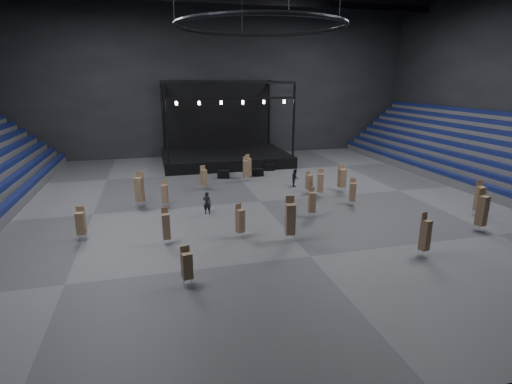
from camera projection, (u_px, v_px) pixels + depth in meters
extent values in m
plane|color=#4A4A4C|center=(260.00, 201.00, 31.76)|extent=(50.00, 50.00, 0.00)
cube|color=black|center=(216.00, 82.00, 48.81)|extent=(50.00, 0.20, 18.00)
cube|color=black|center=(486.00, 98.00, 9.74)|extent=(50.00, 0.20, 18.00)
cube|color=#0D113C|center=(4.00, 208.00, 27.12)|extent=(0.59, 40.00, 0.40)
cube|color=#4B4B4E|center=(484.00, 180.00, 36.83)|extent=(7.20, 40.00, 0.75)
cube|color=#0D113C|center=(454.00, 176.00, 35.88)|extent=(0.59, 40.00, 0.40)
cube|color=#4B4B4E|center=(488.00, 176.00, 36.84)|extent=(6.30, 40.00, 1.50)
cube|color=#0D113C|center=(464.00, 168.00, 35.89)|extent=(0.59, 40.00, 0.40)
cube|color=#4B4B4E|center=(493.00, 172.00, 36.84)|extent=(5.40, 40.00, 2.25)
cube|color=#0D113C|center=(474.00, 159.00, 35.90)|extent=(0.59, 40.00, 0.40)
cube|color=#4B4B4E|center=(498.00, 167.00, 36.85)|extent=(4.50, 40.00, 3.00)
cube|color=#0D113C|center=(483.00, 150.00, 35.91)|extent=(0.59, 40.00, 0.40)
cube|color=#4B4B4E|center=(502.00, 163.00, 36.85)|extent=(3.60, 40.00, 3.75)
cube|color=#0D113C|center=(493.00, 142.00, 35.92)|extent=(0.59, 40.00, 0.40)
cube|color=#4B4B4E|center=(507.00, 159.00, 36.86)|extent=(2.70, 40.00, 4.50)
cube|color=#0D113C|center=(502.00, 133.00, 35.93)|extent=(0.59, 40.00, 0.40)
cube|color=#4B4B4E|center=(512.00, 155.00, 36.86)|extent=(1.80, 40.00, 5.25)
cube|color=#0D113C|center=(512.00, 124.00, 35.94)|extent=(0.59, 40.00, 0.40)
cube|color=black|center=(225.00, 158.00, 46.01)|extent=(14.00, 10.00, 1.20)
cube|color=black|center=(217.00, 114.00, 49.21)|extent=(13.30, 0.30, 8.00)
cylinder|color=black|center=(166.00, 124.00, 38.90)|extent=(0.24, 0.24, 7.80)
cylinder|color=black|center=(163.00, 116.00, 47.46)|extent=(0.24, 0.24, 7.80)
cylinder|color=black|center=(294.00, 121.00, 42.09)|extent=(0.24, 0.24, 7.80)
cylinder|color=black|center=(269.00, 114.00, 50.65)|extent=(0.24, 0.24, 7.80)
cube|color=black|center=(232.00, 83.00, 39.42)|extent=(13.40, 0.25, 0.25)
cube|color=black|center=(217.00, 82.00, 47.98)|extent=(13.40, 0.25, 0.25)
cube|color=black|center=(232.00, 98.00, 39.83)|extent=(13.40, 0.20, 0.20)
cylinder|color=white|center=(176.00, 103.00, 38.61)|extent=(0.24, 0.24, 0.35)
cylinder|color=white|center=(199.00, 103.00, 39.14)|extent=(0.24, 0.24, 0.35)
cylinder|color=white|center=(221.00, 103.00, 39.68)|extent=(0.24, 0.24, 0.35)
cylinder|color=white|center=(243.00, 102.00, 40.21)|extent=(0.24, 0.24, 0.35)
cylinder|color=white|center=(264.00, 102.00, 40.74)|extent=(0.24, 0.24, 0.35)
cylinder|color=white|center=(284.00, 102.00, 41.27)|extent=(0.24, 0.24, 0.35)
torus|color=black|center=(261.00, 26.00, 28.17)|extent=(12.30, 12.30, 0.30)
cylinder|color=black|center=(242.00, 2.00, 33.07)|extent=(0.04, 0.04, 5.00)
cube|color=black|center=(223.00, 0.00, 40.97)|extent=(49.00, 0.35, 0.70)
cube|color=black|center=(223.00, 174.00, 39.06)|extent=(1.26, 0.89, 0.76)
cube|color=black|center=(258.00, 172.00, 39.88)|extent=(1.15, 0.63, 0.75)
cube|color=black|center=(269.00, 167.00, 42.26)|extent=(1.12, 0.64, 0.71)
cylinder|color=silver|center=(310.00, 216.00, 27.89)|extent=(0.03, 0.03, 0.38)
cylinder|color=silver|center=(308.00, 214.00, 28.22)|extent=(0.03, 0.03, 0.38)
cylinder|color=silver|center=(315.00, 215.00, 27.97)|extent=(0.03, 0.03, 0.38)
cylinder|color=silver|center=(313.00, 214.00, 28.31)|extent=(0.03, 0.03, 0.38)
cube|color=#A5835B|center=(312.00, 202.00, 27.85)|extent=(0.51, 0.51, 1.45)
cube|color=#A5835B|center=(311.00, 192.00, 27.84)|extent=(0.44, 0.10, 0.80)
cylinder|color=silver|center=(479.00, 230.00, 25.25)|extent=(0.03, 0.03, 0.44)
cylinder|color=silver|center=(474.00, 227.00, 25.64)|extent=(0.03, 0.03, 0.44)
cylinder|color=silver|center=(485.00, 229.00, 25.35)|extent=(0.03, 0.03, 0.44)
cylinder|color=silver|center=(480.00, 227.00, 25.75)|extent=(0.03, 0.03, 0.44)
cube|color=#A5835B|center=(482.00, 211.00, 25.17)|extent=(0.66, 0.66, 1.92)
cube|color=#A5835B|center=(481.00, 196.00, 25.11)|extent=(0.51, 0.20, 1.05)
cylinder|color=silver|center=(164.00, 243.00, 23.36)|extent=(0.03, 0.03, 0.36)
cylinder|color=silver|center=(164.00, 241.00, 23.68)|extent=(0.03, 0.03, 0.36)
cylinder|color=silver|center=(170.00, 242.00, 23.44)|extent=(0.03, 0.03, 0.36)
cylinder|color=silver|center=(170.00, 240.00, 23.76)|extent=(0.03, 0.03, 0.36)
cube|color=#A5835B|center=(166.00, 226.00, 23.30)|extent=(0.47, 0.47, 1.52)
cube|color=#A5835B|center=(165.00, 214.00, 23.27)|extent=(0.41, 0.09, 0.84)
cylinder|color=silver|center=(79.00, 239.00, 23.89)|extent=(0.03, 0.03, 0.41)
cylinder|color=silver|center=(80.00, 236.00, 24.26)|extent=(0.03, 0.03, 0.41)
cylinder|color=silver|center=(86.00, 238.00, 23.99)|extent=(0.03, 0.03, 0.41)
cylinder|color=silver|center=(86.00, 236.00, 24.35)|extent=(0.03, 0.03, 0.41)
cube|color=#A5835B|center=(81.00, 223.00, 23.87)|extent=(0.54, 0.54, 1.37)
cube|color=#A5835B|center=(80.00, 212.00, 23.90)|extent=(0.48, 0.11, 0.75)
cylinder|color=silver|center=(184.00, 284.00, 18.68)|extent=(0.03, 0.03, 0.39)
cylinder|color=silver|center=(183.00, 280.00, 19.02)|extent=(0.03, 0.03, 0.39)
cylinder|color=silver|center=(192.00, 283.00, 18.77)|extent=(0.03, 0.03, 0.39)
cylinder|color=silver|center=(191.00, 279.00, 19.11)|extent=(0.03, 0.03, 0.39)
cube|color=#A5835B|center=(187.00, 266.00, 18.67)|extent=(0.55, 0.55, 1.27)
cube|color=#A5835B|center=(185.00, 253.00, 18.67)|extent=(0.45, 0.15, 0.70)
cylinder|color=silver|center=(308.00, 192.00, 33.71)|extent=(0.03, 0.03, 0.37)
cylinder|color=silver|center=(306.00, 191.00, 34.04)|extent=(0.03, 0.03, 0.37)
cylinder|color=silver|center=(312.00, 192.00, 33.80)|extent=(0.03, 0.03, 0.37)
cylinder|color=silver|center=(310.00, 191.00, 34.13)|extent=(0.03, 0.03, 0.37)
cube|color=#A5835B|center=(309.00, 182.00, 33.70)|extent=(0.58, 0.58, 1.26)
cube|color=#A5835B|center=(308.00, 175.00, 33.68)|extent=(0.42, 0.20, 0.69)
cylinder|color=silver|center=(351.00, 204.00, 30.55)|extent=(0.03, 0.03, 0.37)
cylinder|color=silver|center=(349.00, 203.00, 30.87)|extent=(0.03, 0.03, 0.37)
cylinder|color=silver|center=(355.00, 204.00, 30.63)|extent=(0.03, 0.03, 0.37)
cylinder|color=silver|center=(353.00, 202.00, 30.95)|extent=(0.03, 0.03, 0.37)
cube|color=#A5835B|center=(353.00, 192.00, 30.50)|extent=(0.56, 0.56, 1.42)
cube|color=#A5835B|center=(353.00, 183.00, 30.50)|extent=(0.42, 0.19, 0.78)
cylinder|color=silver|center=(163.00, 205.00, 30.23)|extent=(0.03, 0.03, 0.35)
cylinder|color=silver|center=(163.00, 204.00, 30.53)|extent=(0.03, 0.03, 0.35)
cylinder|color=silver|center=(168.00, 205.00, 30.31)|extent=(0.03, 0.03, 0.35)
cylinder|color=silver|center=(168.00, 204.00, 30.61)|extent=(0.03, 0.03, 0.35)
cube|color=#A5835B|center=(165.00, 194.00, 30.18)|extent=(0.52, 0.52, 1.38)
cube|color=#A5835B|center=(165.00, 185.00, 30.17)|extent=(0.40, 0.16, 0.76)
cylinder|color=silver|center=(340.00, 190.00, 34.09)|extent=(0.03, 0.03, 0.46)
cylinder|color=silver|center=(338.00, 189.00, 34.50)|extent=(0.03, 0.03, 0.46)
cylinder|color=silver|center=(345.00, 190.00, 34.20)|extent=(0.03, 0.03, 0.46)
cylinder|color=silver|center=(342.00, 189.00, 34.60)|extent=(0.03, 0.03, 0.46)
cube|color=#A5835B|center=(342.00, 178.00, 34.07)|extent=(0.62, 0.62, 1.57)
cube|color=#A5835B|center=(341.00, 169.00, 34.07)|extent=(0.53, 0.14, 0.86)
cylinder|color=silver|center=(288.00, 239.00, 23.76)|extent=(0.03, 0.03, 0.45)
cylinder|color=silver|center=(285.00, 236.00, 24.16)|extent=(0.03, 0.03, 0.45)
cylinder|color=silver|center=(294.00, 238.00, 23.87)|extent=(0.03, 0.03, 0.45)
cylinder|color=silver|center=(292.00, 236.00, 24.27)|extent=(0.03, 0.03, 0.45)
cube|color=#A5835B|center=(290.00, 219.00, 23.69)|extent=(0.61, 0.61, 1.88)
cube|color=#A5835B|center=(290.00, 204.00, 23.66)|extent=(0.53, 0.13, 1.03)
cylinder|color=silver|center=(477.00, 215.00, 28.08)|extent=(0.03, 0.03, 0.41)
cylinder|color=silver|center=(473.00, 213.00, 28.45)|extent=(0.03, 0.03, 0.41)
cylinder|color=silver|center=(482.00, 214.00, 28.18)|extent=(0.03, 0.03, 0.41)
cylinder|color=silver|center=(477.00, 212.00, 28.55)|extent=(0.03, 0.03, 0.41)
cube|color=#A5835B|center=(480.00, 199.00, 28.01)|extent=(0.52, 0.52, 1.77)
cube|color=#A5835B|center=(479.00, 186.00, 27.98)|extent=(0.48, 0.08, 0.98)
cylinder|color=silver|center=(244.00, 180.00, 37.68)|extent=(0.03, 0.03, 0.37)
cylinder|color=silver|center=(244.00, 179.00, 38.01)|extent=(0.03, 0.03, 0.37)
cylinder|color=silver|center=(248.00, 180.00, 37.77)|extent=(0.03, 0.03, 0.37)
cylinder|color=silver|center=(247.00, 179.00, 38.09)|extent=(0.03, 0.03, 0.37)
cube|color=#A5835B|center=(246.00, 169.00, 37.61)|extent=(0.45, 0.45, 1.61)
cube|color=#A5835B|center=(245.00, 161.00, 37.58)|extent=(0.43, 0.06, 0.88)
cylinder|color=silver|center=(238.00, 236.00, 24.37)|extent=(0.03, 0.03, 0.36)
cylinder|color=silver|center=(237.00, 234.00, 24.69)|extent=(0.03, 0.03, 0.36)
cylinder|color=silver|center=(244.00, 235.00, 24.45)|extent=(0.03, 0.03, 0.36)
cylinder|color=silver|center=(242.00, 233.00, 24.77)|extent=(0.03, 0.03, 0.36)
cube|color=#A5835B|center=(240.00, 221.00, 24.32)|extent=(0.57, 0.57, 1.43)
cube|color=#A5835B|center=(238.00, 210.00, 24.28)|extent=(0.40, 0.22, 0.79)
cylinder|color=silver|center=(138.00, 205.00, 30.08)|extent=(0.03, 0.03, 0.46)
cylinder|color=silver|center=(138.00, 203.00, 30.48)|extent=(0.03, 0.03, 0.46)
cylinder|color=silver|center=(144.00, 205.00, 30.18)|extent=(0.03, 0.03, 0.46)
cylinder|color=silver|center=(144.00, 203.00, 30.59)|extent=(0.03, 0.03, 0.46)
cube|color=#A5835B|center=(139.00, 190.00, 30.01)|extent=(0.72, 0.72, 1.85)
cube|color=#A5835B|center=(140.00, 178.00, 29.99)|extent=(0.51, 0.27, 1.02)
cylinder|color=silver|center=(202.00, 188.00, 34.94)|extent=(0.03, 0.03, 0.39)
cylinder|color=silver|center=(202.00, 187.00, 35.29)|extent=(0.03, 0.03, 0.39)
cylinder|color=silver|center=(207.00, 188.00, 35.03)|extent=(0.03, 0.03, 0.39)
cylinder|color=silver|center=(206.00, 186.00, 35.38)|extent=(0.03, 0.03, 0.39)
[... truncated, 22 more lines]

